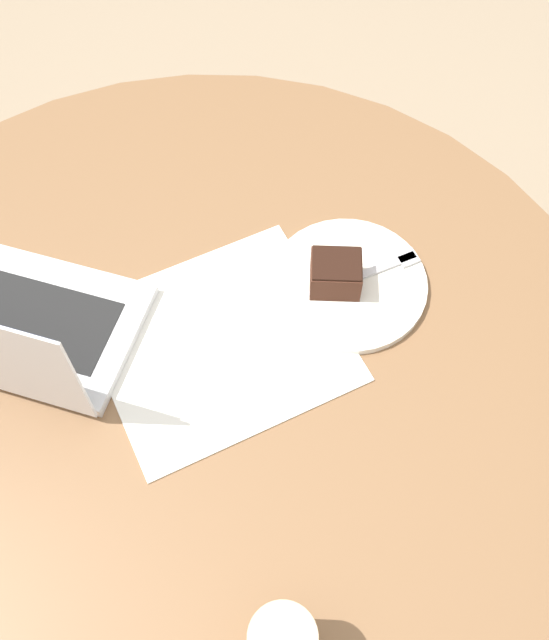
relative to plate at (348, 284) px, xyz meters
The scene contains 6 objects.
ground_plane 0.76m from the plate, 44.40° to the left, with size 12.00×12.00×0.00m, color gray.
dining_table 0.30m from the plate, 44.40° to the left, with size 1.20×1.20×0.71m.
paper_document 0.20m from the plate, 34.18° to the left, with size 0.43×0.42×0.00m.
plate is the anchor object (origin of this frame).
cake_slice 0.04m from the plate, 17.62° to the left, with size 0.07×0.07×0.05m.
fork 0.04m from the plate, 148.55° to the right, with size 0.16×0.11×0.00m.
Camera 1 is at (-0.16, 0.41, 1.61)m, focal length 42.00 mm.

